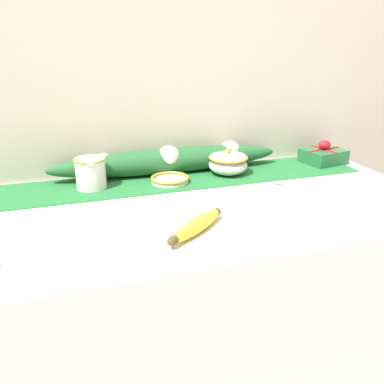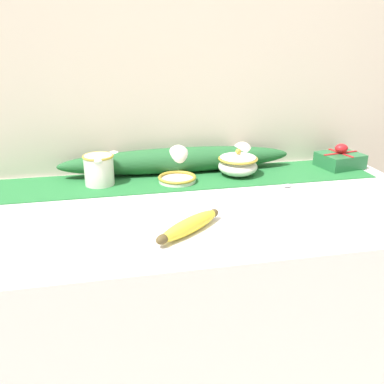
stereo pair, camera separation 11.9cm
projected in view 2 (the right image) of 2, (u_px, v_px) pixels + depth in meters
The scene contains 10 objects.
countertop at pixel (196, 334), 1.40m from camera, with size 1.43×0.71×0.92m, color silver.
back_wall at pixel (173, 90), 1.49m from camera, with size 2.23×0.04×2.40m, color beige.
table_runner at pixel (182, 179), 1.45m from camera, with size 1.32×0.24×0.00m, color #236B33.
cream_pitcher at pixel (99, 169), 1.38m from camera, with size 0.10×0.12×0.10m.
sugar_bowl at pixel (238, 164), 1.47m from camera, with size 0.14×0.14×0.09m.
small_dish at pixel (177, 179), 1.42m from camera, with size 0.13×0.13×0.02m.
banana at pixel (189, 226), 1.05m from camera, with size 0.20×0.17×0.04m.
spoon at pixel (284, 187), 1.37m from camera, with size 0.16×0.08×0.01m.
gift_box at pixel (340, 159), 1.57m from camera, with size 0.17×0.15×0.09m.
poinsettia_garland at pixel (180, 159), 1.50m from camera, with size 0.82×0.10×0.10m.
Camera 2 is at (-0.25, -1.12, 1.39)m, focal length 40.00 mm.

